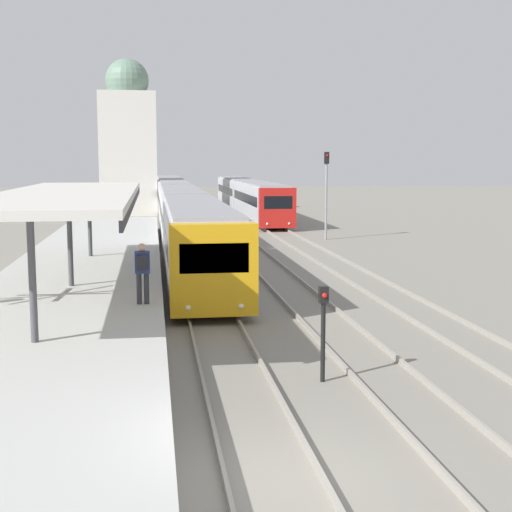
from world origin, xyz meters
The scene contains 10 objects.
ground_plane centered at (0.00, 0.00, 0.00)m, with size 240.00×240.00×0.00m, color gray.
track_platform_line centered at (0.00, 0.00, 0.07)m, with size 1.51×120.00×0.15m.
track_middle_line centered at (3.26, 0.00, 0.07)m, with size 1.50×120.00×0.15m.
platform_canopy centered at (-4.22, 12.70, 3.68)m, with size 4.00×17.58×2.95m.
person_on_platform centered at (-2.01, 9.46, 1.85)m, with size 0.40×0.40×1.66m.
train_near centered at (0.00, 41.49, 1.70)m, with size 2.56×62.54×3.07m.
train_far centered at (6.52, 52.16, 1.70)m, with size 2.48×30.83×3.06m.
signal_post_near centered at (1.86, 4.73, 1.28)m, with size 0.20×0.21×2.09m.
signal_mast_far centered at (8.60, 31.97, 3.29)m, with size 0.28×0.29×5.25m.
distant_domed_building centered at (-3.75, 54.36, 6.39)m, with size 4.88×4.88×13.50m.
Camera 1 is at (-1.69, -9.81, 4.74)m, focal length 50.00 mm.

